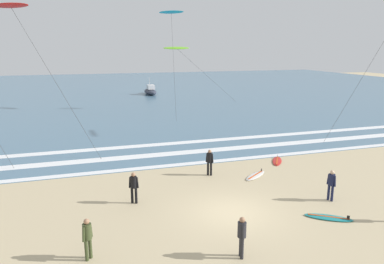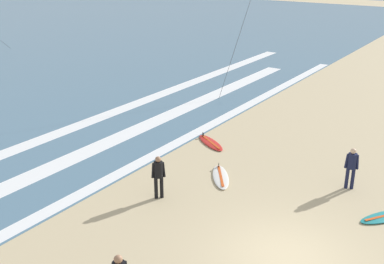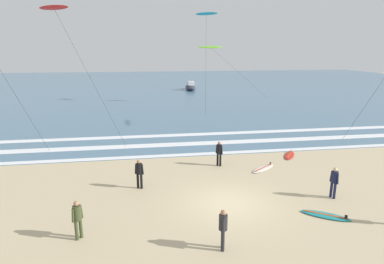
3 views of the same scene
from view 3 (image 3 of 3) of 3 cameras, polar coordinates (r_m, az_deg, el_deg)
The scene contains 17 objects.
ground_plane at distance 16.06m, azimuth 6.50°, elevation -12.35°, with size 160.00×160.00×0.00m, color tan.
ocean_surface at distance 66.57m, azimuth -5.40°, elevation 8.05°, with size 140.00×90.00×0.01m, color slate.
wave_foam_shoreline at distance 22.77m, azimuth -2.09°, elevation -4.05°, with size 52.26×0.60×0.01m, color white.
wave_foam_mid_break at distance 25.69m, azimuth 3.38°, elevation -1.92°, with size 40.02×1.03×0.01m, color white.
wave_foam_outer_break at distance 27.91m, azimuth -4.36°, elevation -0.61°, with size 57.28×0.89×0.01m, color white.
surfer_right_near at distance 20.51m, azimuth 4.79°, elevation -3.41°, with size 0.43×0.42×1.60m.
surfer_mid_group at distance 12.31m, azimuth 5.48°, elevation -16.13°, with size 0.32×0.52×1.60m.
surfer_background_far at distance 17.57m, azimuth 23.70°, elevation -7.70°, with size 0.32×0.51×1.60m.
surfer_left_near at distance 13.60m, azimuth -19.49°, elevation -13.81°, with size 0.42×0.43×1.60m.
surfer_left_far at distance 17.40m, azimuth -9.26°, elevation -6.84°, with size 0.50×0.32×1.60m.
surfboard_foreground_flat at distance 23.60m, azimuth 16.73°, elevation -3.92°, with size 1.62×2.10×0.25m.
surfboard_right_spare at distance 15.98m, azimuth 22.41°, elevation -13.38°, with size 2.08×1.67×0.25m.
surfboard_near_water at distance 20.65m, azimuth 12.40°, elevation -6.25°, with size 2.04×1.74×0.25m.
kite_cyan_low_near at distance 44.04m, azimuth 2.53°, elevation 19.96°, with size 2.95×8.63×11.83m.
kite_red_mid_center at distance 30.23m, azimuth -23.11°, elevation 19.36°, with size 7.02×6.26×10.69m.
kite_lime_far_left at distance 44.05m, azimuth 3.29°, elevation 14.62°, with size 11.60×5.27×7.71m.
offshore_boat at distance 59.64m, azimuth -0.28°, elevation 7.92°, with size 1.81×5.23×2.70m.
Camera 3 is at (-3.94, -13.82, 7.18)m, focal length 30.36 mm.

